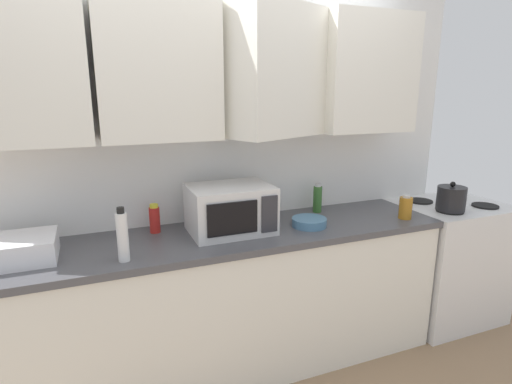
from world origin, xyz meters
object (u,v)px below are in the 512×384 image
(microwave, at_px, (230,209))
(bowl_ceramic_small, at_px, (309,222))
(bottle_red_sauce, at_px, (155,219))
(bottle_green_oil, at_px, (317,198))
(bottle_white_jar, at_px, (123,236))
(bottle_amber_vinegar, at_px, (406,208))
(stove_range, at_px, (445,260))
(dish_rack, at_px, (15,250))
(kettle, at_px, (451,198))

(microwave, distance_m, bowl_ceramic_small, 0.50)
(bottle_red_sauce, distance_m, bottle_green_oil, 1.11)
(bottle_white_jar, bearing_deg, bottle_amber_vinegar, 0.99)
(bottle_amber_vinegar, bearing_deg, stove_range, 14.31)
(microwave, distance_m, bottle_white_jar, 0.66)
(bottle_red_sauce, distance_m, bottle_white_jar, 0.43)
(bottle_red_sauce, height_order, bottle_amber_vinegar, bottle_red_sauce)
(stove_range, relative_size, dish_rack, 2.40)
(dish_rack, relative_size, bottle_red_sauce, 2.19)
(bottle_green_oil, xyz_separation_m, bowl_ceramic_small, (-0.20, -0.25, -0.07))
(bottle_amber_vinegar, relative_size, bowl_ceramic_small, 0.74)
(microwave, relative_size, bottle_green_oil, 2.42)
(kettle, height_order, bottle_amber_vinegar, kettle)
(dish_rack, height_order, bowl_ceramic_small, dish_rack)
(kettle, distance_m, bottle_amber_vinegar, 0.40)
(bottle_amber_vinegar, bearing_deg, dish_rack, 175.84)
(bottle_amber_vinegar, xyz_separation_m, bottle_green_oil, (-0.46, 0.35, 0.02))
(bottle_amber_vinegar, xyz_separation_m, bottle_white_jar, (-1.77, -0.03, 0.06))
(dish_rack, bearing_deg, kettle, -3.43)
(bottle_red_sauce, height_order, bottle_green_oil, bottle_green_oil)
(bowl_ceramic_small, bearing_deg, kettle, -4.89)
(stove_range, distance_m, kettle, 0.59)
(dish_rack, xyz_separation_m, bottle_green_oil, (1.81, 0.18, 0.04))
(bottle_green_oil, relative_size, bowl_ceramic_small, 0.93)
(bottle_white_jar, relative_size, bowl_ceramic_small, 1.29)
(bottle_white_jar, bearing_deg, dish_rack, 158.49)
(bottle_red_sauce, xyz_separation_m, bottle_amber_vinegar, (1.57, -0.34, -0.01))
(bowl_ceramic_small, bearing_deg, dish_rack, 177.53)
(microwave, height_order, bottle_white_jar, microwave)
(dish_rack, distance_m, bowl_ceramic_small, 1.61)
(stove_range, height_order, dish_rack, dish_rack)
(bottle_amber_vinegar, height_order, bottle_green_oil, bottle_green_oil)
(stove_range, bearing_deg, bowl_ceramic_small, -177.71)
(dish_rack, height_order, bottle_amber_vinegar, bottle_amber_vinegar)
(bottle_red_sauce, bearing_deg, bowl_ceramic_small, -15.10)
(dish_rack, height_order, bottle_red_sauce, bottle_red_sauce)
(bottle_amber_vinegar, distance_m, bottle_white_jar, 1.77)
(dish_rack, distance_m, bottle_green_oil, 1.82)
(kettle, height_order, bottle_red_sauce, kettle)
(bottle_white_jar, distance_m, bowl_ceramic_small, 1.12)
(dish_rack, xyz_separation_m, bottle_red_sauce, (0.70, 0.17, 0.02))
(bottle_amber_vinegar, distance_m, bottle_green_oil, 0.58)
(microwave, relative_size, dish_rack, 1.26)
(bottle_green_oil, bearing_deg, kettle, -21.79)
(kettle, height_order, dish_rack, kettle)
(stove_range, bearing_deg, bottle_white_jar, -175.71)
(bowl_ceramic_small, bearing_deg, microwave, 169.40)
(stove_range, xyz_separation_m, bottle_white_jar, (-2.34, -0.18, 0.58))
(microwave, xyz_separation_m, bottle_green_oil, (0.69, 0.16, -0.04))
(bottle_red_sauce, distance_m, bottle_amber_vinegar, 1.60)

